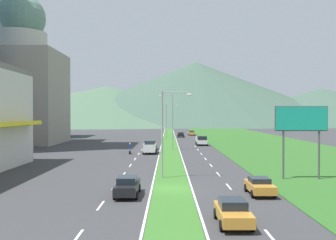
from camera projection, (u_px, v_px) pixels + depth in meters
ground_plane at (172, 189)px, 32.95m from camera, size 600.00×600.00×0.00m
grass_median at (170, 141)px, 92.94m from camera, size 3.20×240.00×0.06m
grass_verge_right at (255, 141)px, 92.91m from camera, size 24.00×240.00×0.06m
lane_dash_left_1 at (78, 238)px, 20.04m from camera, size 0.16×2.80×0.01m
lane_dash_left_2 at (101, 205)px, 27.12m from camera, size 0.16×2.80×0.01m
lane_dash_left_3 at (115, 187)px, 34.20m from camera, size 0.16×2.80×0.01m
lane_dash_left_4 at (124, 174)px, 41.28m from camera, size 0.16×2.80×0.01m
lane_dash_left_5 at (131, 165)px, 48.37m from camera, size 0.16×2.80×0.01m
lane_dash_left_6 at (136, 159)px, 55.45m from camera, size 0.16×2.80×0.01m
lane_dash_left_7 at (139, 154)px, 62.53m from camera, size 0.16×2.80×0.01m
lane_dash_left_8 at (142, 150)px, 69.61m from camera, size 0.16×2.80×0.01m
lane_dash_left_9 at (145, 146)px, 76.69m from camera, size 0.16×2.80×0.01m
lane_dash_right_1 at (272, 238)px, 20.02m from camera, size 0.16×2.80×0.01m
lane_dash_right_2 at (245, 205)px, 27.11m from camera, size 0.16×2.80×0.01m
lane_dash_right_3 at (229, 187)px, 34.19m from camera, size 0.16×2.80×0.01m
lane_dash_right_4 at (219, 174)px, 41.27m from camera, size 0.16×2.80×0.01m
lane_dash_right_5 at (212, 165)px, 48.35m from camera, size 0.16×2.80×0.01m
lane_dash_right_6 at (206, 159)px, 55.43m from camera, size 0.16×2.80×0.01m
lane_dash_right_7 at (202, 154)px, 62.51m from camera, size 0.16×2.80×0.01m
lane_dash_right_8 at (198, 150)px, 69.59m from camera, size 0.16×2.80×0.01m
lane_dash_right_9 at (196, 147)px, 76.68m from camera, size 0.16×2.80×0.01m
edge_line_median_left at (163, 141)px, 92.94m from camera, size 0.16×240.00×0.01m
edge_line_median_right at (177, 141)px, 92.94m from camera, size 0.16×240.00×0.01m
domed_building at (22, 82)px, 85.15m from camera, size 17.47×17.47×33.22m
midrise_colored at (35, 105)px, 107.74m from camera, size 15.97×15.97×18.25m
hill_far_left at (107, 105)px, 277.11m from camera, size 230.90×230.90×26.74m
hill_far_center at (196, 93)px, 279.15m from camera, size 220.74×220.74×44.49m
hill_far_right at (322, 106)px, 254.79m from camera, size 165.96×165.96×23.72m
street_lamp_near at (166, 128)px, 38.54m from camera, size 3.11×0.28×8.80m
street_lamp_mid at (172, 118)px, 69.60m from camera, size 2.59×0.41×10.11m
street_lamp_far at (168, 119)px, 100.72m from camera, size 3.38×0.28×9.17m
billboard_roadside at (302, 123)px, 37.78m from camera, size 5.24×0.28×7.28m
car_0 at (128, 186)px, 30.36m from camera, size 1.86×4.65×1.55m
car_1 at (181, 135)px, 108.48m from camera, size 1.90×4.12×1.37m
car_2 at (234, 212)px, 22.43m from camera, size 1.90×4.22×1.47m
car_3 at (152, 145)px, 70.54m from camera, size 2.03×4.07×1.38m
car_4 at (192, 133)px, 117.35m from camera, size 1.93×4.18×1.46m
car_5 at (260, 186)px, 30.76m from camera, size 1.92×4.01×1.37m
pickup_truck_0 at (202, 141)px, 79.64m from camera, size 2.18×5.40×2.00m
pickup_truck_1 at (150, 147)px, 63.61m from camera, size 2.18×5.40×2.00m
motorcycle_rider at (130, 149)px, 62.49m from camera, size 0.36×2.00×1.80m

